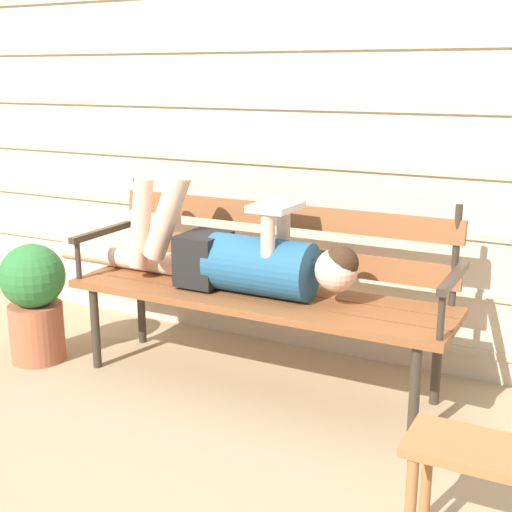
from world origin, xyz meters
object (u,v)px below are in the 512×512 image
Objects in this scene: reclining_person at (234,257)px; footstool at (481,470)px; potted_plant at (34,298)px; park_bench at (263,280)px.

reclining_person is 3.71× the size of footstool.
potted_plant is at bearing -166.22° from reclining_person.
footstool is (1.17, -0.85, -0.21)m from park_bench.
park_bench is 1.21m from potted_plant.
park_bench is 0.18m from reclining_person.
footstool is 0.74× the size of potted_plant.
reclining_person is (-0.11, -0.07, 0.12)m from park_bench.
potted_plant is at bearing -164.16° from park_bench.
park_bench reaches higher than footstool.
footstool is (1.28, -0.78, -0.33)m from reclining_person.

